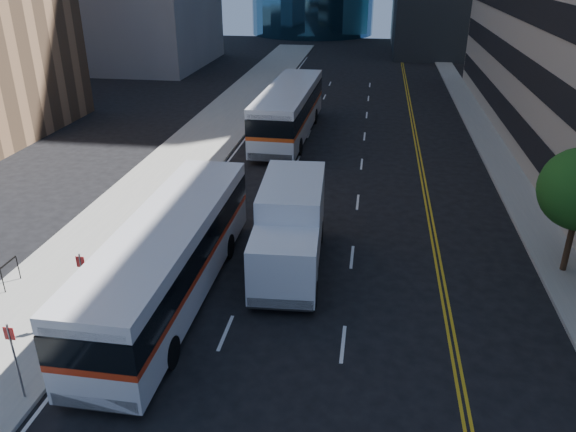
{
  "coord_description": "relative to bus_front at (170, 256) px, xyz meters",
  "views": [
    {
      "loc": [
        0.99,
        -13.17,
        11.63
      ],
      "look_at": [
        -1.92,
        5.73,
        2.8
      ],
      "focal_mm": 35.0,
      "sensor_mm": 36.0,
      "label": 1
    }
  ],
  "objects": [
    {
      "name": "bus_rear",
      "position": [
        1.12,
        21.42,
        0.15
      ],
      "size": [
        3.27,
        13.66,
        3.51
      ],
      "rotation": [
        0.0,
        0.0,
        -0.02
      ],
      "color": "silver",
      "rests_on": "ground"
    },
    {
      "name": "sidewalk_east",
      "position": [
        14.97,
        21.14,
        -1.69
      ],
      "size": [
        2.0,
        90.0,
        0.15
      ],
      "primitive_type": "cube",
      "color": "gray",
      "rests_on": "ground"
    },
    {
      "name": "bus_front",
      "position": [
        0.0,
        0.0,
        0.0
      ],
      "size": [
        2.83,
        12.57,
        3.24
      ],
      "rotation": [
        0.0,
        0.0,
        -0.01
      ],
      "color": "silver",
      "rests_on": "ground"
    },
    {
      "name": "ground",
      "position": [
        5.97,
        -3.86,
        -1.77
      ],
      "size": [
        160.0,
        160.0,
        0.0
      ],
      "primitive_type": "plane",
      "color": "black",
      "rests_on": "ground"
    },
    {
      "name": "sidewalk_west",
      "position": [
        -4.53,
        21.14,
        -1.69
      ],
      "size": [
        5.0,
        90.0,
        0.15
      ],
      "primitive_type": "cube",
      "color": "gray",
      "rests_on": "ground"
    },
    {
      "name": "box_truck",
      "position": [
        3.98,
        2.96,
        0.04
      ],
      "size": [
        2.84,
        7.27,
        3.42
      ],
      "rotation": [
        0.0,
        0.0,
        0.05
      ],
      "color": "silver",
      "rests_on": "ground"
    }
  ]
}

